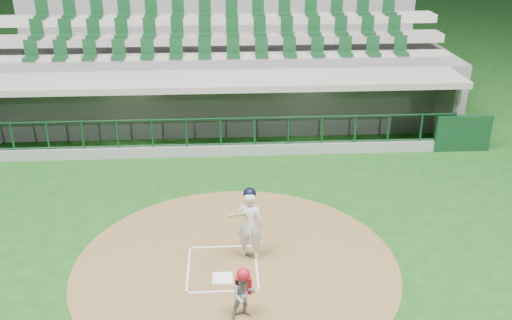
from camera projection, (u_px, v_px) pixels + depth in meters
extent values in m
plane|color=#123F12|center=(222.00, 261.00, 12.80)|extent=(120.00, 120.00, 0.00)
cylinder|color=brown|center=(236.00, 265.00, 12.63)|extent=(7.20, 7.20, 0.01)
cube|color=white|center=(223.00, 278.00, 12.15)|extent=(0.43, 0.43, 0.02)
cube|color=silver|center=(188.00, 269.00, 12.48)|extent=(0.05, 1.80, 0.01)
cube|color=silver|center=(257.00, 266.00, 12.56)|extent=(0.05, 1.80, 0.01)
cube|color=white|center=(222.00, 247.00, 13.29)|extent=(1.55, 0.05, 0.01)
cube|color=white|center=(223.00, 291.00, 11.74)|extent=(1.55, 0.05, 0.01)
cube|color=slate|center=(221.00, 152.00, 19.86)|extent=(15.00, 3.00, 0.10)
cube|color=gray|center=(220.00, 100.00, 20.76)|extent=(15.00, 0.20, 2.70)
cube|color=#A7A294|center=(220.00, 94.00, 20.55)|extent=(13.50, 0.04, 0.90)
cube|color=slate|center=(437.00, 110.00, 19.71)|extent=(0.20, 3.00, 2.70)
cube|color=gray|center=(219.00, 75.00, 18.48)|extent=(15.40, 3.50, 0.20)
cube|color=gray|center=(221.00, 151.00, 18.17)|extent=(15.00, 0.15, 0.40)
cube|color=black|center=(220.00, 104.00, 17.53)|extent=(15.00, 0.01, 0.95)
cube|color=brown|center=(221.00, 134.00, 20.71)|extent=(12.75, 0.40, 0.45)
cube|color=white|center=(128.00, 78.00, 18.60)|extent=(1.30, 0.35, 0.04)
cube|color=white|center=(310.00, 75.00, 18.93)|extent=(1.30, 0.35, 0.04)
cube|color=black|center=(463.00, 133.00, 18.37)|extent=(1.80, 0.18, 1.20)
imported|color=#B32013|center=(94.00, 125.00, 19.91)|extent=(1.10, 0.72, 1.59)
imported|color=#9F1117|center=(153.00, 122.00, 20.16)|extent=(1.06, 0.76, 1.66)
imported|color=#A3111C|center=(296.00, 119.00, 20.20)|extent=(0.99, 0.74, 1.83)
imported|color=maroon|center=(341.00, 119.00, 20.40)|extent=(1.60, 0.95, 1.64)
cube|color=slate|center=(220.00, 79.00, 22.14)|extent=(17.00, 6.50, 2.50)
cube|color=#9F9990|center=(219.00, 60.00, 20.31)|extent=(16.60, 0.95, 0.30)
cube|color=gray|center=(219.00, 39.00, 20.95)|extent=(16.60, 0.95, 0.30)
cube|color=#ADA89C|center=(218.00, 19.00, 21.60)|extent=(16.60, 0.95, 0.30)
cube|color=slate|center=(219.00, 27.00, 24.64)|extent=(17.00, 0.25, 5.05)
imported|color=white|center=(250.00, 225.00, 12.59)|extent=(0.70, 0.58, 1.66)
sphere|color=black|center=(250.00, 194.00, 12.28)|extent=(0.28, 0.28, 0.28)
cylinder|color=#A4864B|center=(239.00, 214.00, 12.19)|extent=(0.58, 0.79, 0.39)
imported|color=gray|center=(244.00, 295.00, 10.82)|extent=(0.56, 0.48, 1.03)
sphere|color=#B0131F|center=(243.00, 274.00, 10.63)|extent=(0.26, 0.26, 0.26)
cube|color=maroon|center=(243.00, 286.00, 10.92)|extent=(0.32, 0.10, 0.35)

